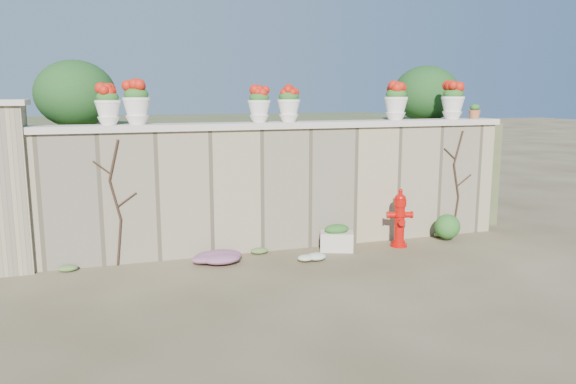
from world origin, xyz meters
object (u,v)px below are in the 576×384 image
object	(u,v)px
fire_hydrant	(400,218)
urn_pot_0	(108,105)
planter_box	(337,238)
terracotta_pot	(475,112)

from	to	relation	value
fire_hydrant	urn_pot_0	distance (m)	4.99
urn_pot_0	planter_box	bearing A→B (deg)	-8.45
fire_hydrant	terracotta_pot	size ratio (longest dim) A/B	3.82
planter_box	urn_pot_0	size ratio (longest dim) A/B	1.04
planter_box	urn_pot_0	bearing A→B (deg)	-166.84
terracotta_pot	urn_pot_0	bearing A→B (deg)	180.00
urn_pot_0	fire_hydrant	bearing A→B (deg)	-7.62
urn_pot_0	terracotta_pot	world-z (taller)	urn_pot_0
planter_box	urn_pot_0	world-z (taller)	urn_pot_0
urn_pot_0	terracotta_pot	bearing A→B (deg)	-0.00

